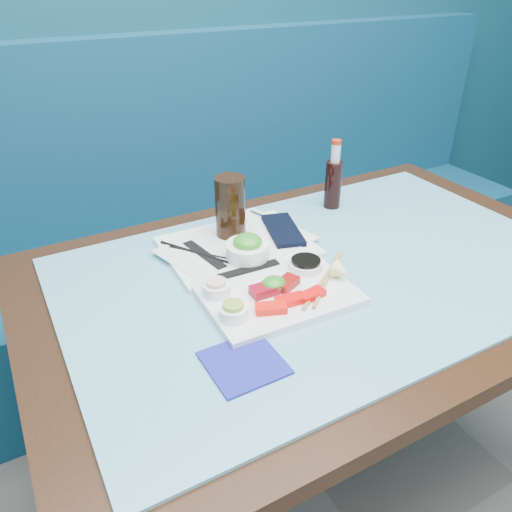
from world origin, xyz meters
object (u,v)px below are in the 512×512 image
sashimi_plate (278,294)px  cola_bottle_body (333,185)px  blue_napkin (244,363)px  serving_tray (237,247)px  dining_table (324,299)px  cola_glass (230,207)px  seaweed_bowl (248,251)px  booth_bench (197,251)px

sashimi_plate → cola_bottle_body: (0.38, 0.32, 0.06)m
cola_bottle_body → blue_napkin: (-0.54, -0.47, -0.07)m
sashimi_plate → serving_tray: sashimi_plate is taller
dining_table → sashimi_plate: bearing=-163.5°
cola_bottle_body → blue_napkin: cola_bottle_body is taller
cola_glass → cola_bottle_body: 0.35m
cola_bottle_body → blue_napkin: size_ratio=1.04×
serving_tray → cola_glass: size_ratio=2.26×
sashimi_plate → blue_napkin: size_ratio=2.40×
blue_napkin → seaweed_bowl: bearing=60.8°
booth_bench → serving_tray: bearing=-102.6°
seaweed_bowl → booth_bench: bearing=77.9°
sashimi_plate → seaweed_bowl: (0.01, 0.16, 0.03)m
dining_table → cola_glass: cola_glass is taller
cola_glass → blue_napkin: size_ratio=1.19×
cola_glass → dining_table: bearing=-60.0°
serving_tray → cola_glass: (0.01, 0.05, 0.09)m
blue_napkin → serving_tray: bearing=64.6°
cola_glass → cola_bottle_body: cola_glass is taller
serving_tray → cola_bottle_body: size_ratio=2.59×
serving_tray → cola_bottle_body: bearing=16.0°
cola_glass → sashimi_plate: bearing=-95.7°
dining_table → booth_bench: bearing=90.0°
seaweed_bowl → cola_glass: (0.02, 0.13, 0.06)m
serving_tray → sashimi_plate: bearing=-92.9°
sashimi_plate → serving_tray: size_ratio=0.89×
sashimi_plate → cola_bottle_body: cola_bottle_body is taller
sashimi_plate → blue_napkin: 0.22m
sashimi_plate → blue_napkin: (-0.16, -0.15, -0.01)m
booth_bench → dining_table: 0.89m
cola_bottle_body → blue_napkin: 0.72m
seaweed_bowl → blue_napkin: 0.35m
booth_bench → cola_glass: 0.78m
cola_bottle_body → serving_tray: bearing=-165.7°
dining_table → blue_napkin: size_ratio=10.49×
booth_bench → blue_napkin: size_ratio=22.47×
cola_glass → seaweed_bowl: bearing=-98.7°
serving_tray → dining_table: bearing=-49.4°
seaweed_bowl → cola_glass: cola_glass is taller
seaweed_bowl → cola_glass: size_ratio=0.66×
sashimi_plate → blue_napkin: sashimi_plate is taller
serving_tray → seaweed_bowl: (-0.01, -0.07, 0.03)m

